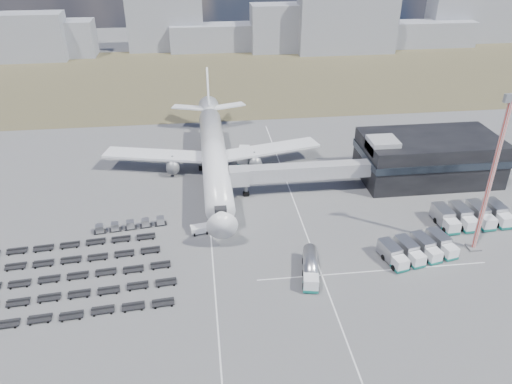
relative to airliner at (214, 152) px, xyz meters
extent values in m
plane|color=#565659|center=(0.00, -32.38, -5.29)|extent=(420.00, 420.00, 0.00)
cube|color=#433B28|center=(0.00, 77.62, -5.29)|extent=(420.00, 90.00, 0.01)
cube|color=silver|center=(-2.00, -27.38, -5.29)|extent=(0.25, 110.00, 0.01)
cube|color=silver|center=(16.00, -27.38, -5.29)|extent=(0.25, 110.00, 0.01)
cube|color=silver|center=(25.00, -40.38, -5.29)|extent=(40.00, 0.25, 0.01)
cube|color=black|center=(48.00, -8.38, -0.29)|extent=(30.00, 16.00, 10.00)
cube|color=#262D38|center=(48.00, -8.38, 0.91)|extent=(30.40, 16.40, 1.60)
cube|color=#939399|center=(36.00, -10.38, 4.21)|extent=(6.00, 6.00, 3.00)
cube|color=#939399|center=(18.10, -11.88, -0.19)|extent=(29.80, 3.00, 3.00)
cube|color=#939399|center=(4.70, -12.38, -0.19)|extent=(4.00, 3.60, 3.40)
cylinder|color=slate|center=(6.20, -11.88, -2.74)|extent=(0.70, 0.70, 5.10)
cylinder|color=black|center=(6.20, -11.88, -4.84)|extent=(1.40, 0.90, 1.40)
cylinder|color=white|center=(0.00, -2.38, 0.01)|extent=(5.60, 48.00, 5.60)
cone|color=white|center=(0.00, -28.88, 0.01)|extent=(5.60, 5.00, 5.60)
cone|color=white|center=(0.00, 25.62, 0.81)|extent=(5.60, 8.00, 5.60)
cube|color=black|center=(0.00, -26.88, 0.81)|extent=(2.20, 2.00, 0.80)
cube|color=white|center=(-13.00, 2.62, -1.19)|extent=(25.59, 11.38, 0.50)
cube|color=white|center=(13.00, 2.62, -1.19)|extent=(25.59, 11.38, 0.50)
cylinder|color=slate|center=(-9.50, 0.62, -2.89)|extent=(3.00, 5.00, 3.00)
cylinder|color=slate|center=(9.50, 0.62, -2.89)|extent=(3.00, 5.00, 3.00)
cube|color=white|center=(-5.50, 27.62, 1.21)|extent=(9.49, 5.63, 0.35)
cube|color=white|center=(5.50, 27.62, 1.21)|extent=(9.49, 5.63, 0.35)
cube|color=white|center=(0.00, 28.62, 6.51)|extent=(0.50, 9.06, 11.45)
cylinder|color=slate|center=(0.00, -23.38, -4.04)|extent=(0.50, 0.50, 2.50)
cylinder|color=slate|center=(-3.20, 1.62, -4.04)|extent=(0.60, 0.60, 2.50)
cylinder|color=slate|center=(3.20, 1.62, -4.04)|extent=(0.60, 0.60, 2.50)
cylinder|color=black|center=(0.00, -23.38, -4.79)|extent=(0.50, 1.20, 1.20)
cube|color=gray|center=(-76.41, 112.85, 4.08)|extent=(42.45, 12.00, 18.74)
cube|color=gray|center=(-55.50, 117.95, 2.04)|extent=(21.81, 12.00, 14.66)
cube|color=gray|center=(-14.90, 124.61, 5.91)|extent=(32.36, 12.00, 22.41)
cube|color=gray|center=(9.41, 120.79, 0.29)|extent=(45.25, 12.00, 11.17)
cube|color=gray|center=(44.61, 115.52, 4.62)|extent=(45.68, 12.00, 19.83)
cube|color=gray|center=(62.31, 110.01, 7.65)|extent=(41.78, 12.00, 25.89)
cube|color=gray|center=(97.37, 117.29, 0.20)|extent=(52.73, 12.00, 10.98)
cube|color=gray|center=(129.16, 124.20, 5.22)|extent=(46.13, 12.00, 21.03)
cube|color=white|center=(13.30, -43.81, -3.85)|extent=(2.80, 2.80, 2.28)
cube|color=#12655C|center=(13.30, -43.81, -4.75)|extent=(2.91, 2.91, 0.50)
cylinder|color=#AAABAF|center=(14.24, -39.04, -3.40)|extent=(3.86, 7.79, 2.48)
cube|color=slate|center=(14.24, -39.04, -4.55)|extent=(3.77, 7.77, 0.35)
cylinder|color=black|center=(13.95, -40.50, -4.80)|extent=(2.74, 1.57, 1.09)
cube|color=white|center=(-4.00, -25.07, -4.53)|extent=(3.68, 2.46, 1.52)
cube|color=white|center=(7.36, 5.04, -3.62)|extent=(3.65, 6.63, 2.93)
cube|color=#12655C|center=(7.36, 5.04, -4.82)|extent=(3.77, 6.75, 0.47)
cube|color=white|center=(29.47, -40.51, -4.01)|extent=(2.68, 2.60, 2.17)
cube|color=#12655C|center=(29.47, -40.51, -4.85)|extent=(2.80, 2.72, 0.44)
cube|color=#AAABAF|center=(28.74, -37.13, -3.61)|extent=(3.28, 4.94, 2.57)
cube|color=white|center=(32.75, -39.80, -4.01)|extent=(2.68, 2.60, 2.17)
cube|color=#12655C|center=(32.75, -39.80, -4.85)|extent=(2.80, 2.72, 0.44)
cube|color=#AAABAF|center=(32.02, -36.42, -3.61)|extent=(3.28, 4.94, 2.57)
cube|color=white|center=(36.03, -39.09, -4.01)|extent=(2.68, 2.60, 2.17)
cube|color=#12655C|center=(36.03, -39.09, -4.85)|extent=(2.80, 2.72, 0.44)
cube|color=#AAABAF|center=(35.30, -35.71, -3.61)|extent=(3.28, 4.94, 2.57)
cube|color=white|center=(39.32, -38.38, -4.01)|extent=(2.68, 2.60, 2.17)
cube|color=#12655C|center=(39.32, -38.38, -4.85)|extent=(2.80, 2.72, 0.44)
cube|color=#AAABAF|center=(38.59, -35.00, -3.61)|extent=(3.28, 4.94, 2.57)
cube|color=white|center=(43.29, -30.82, -3.87)|extent=(2.62, 2.51, 2.40)
cube|color=#12655C|center=(43.29, -30.82, -4.80)|extent=(2.73, 2.63, 0.49)
cube|color=#AAABAF|center=(43.11, -27.01, -3.44)|extent=(2.85, 5.13, 2.83)
cube|color=white|center=(46.99, -30.64, -3.87)|extent=(2.62, 2.51, 2.40)
cube|color=#12655C|center=(46.99, -30.64, -4.80)|extent=(2.73, 2.63, 0.49)
cube|color=#AAABAF|center=(46.81, -26.83, -3.44)|extent=(2.85, 5.13, 2.83)
cube|color=white|center=(50.69, -30.47, -3.87)|extent=(2.62, 2.51, 2.40)
cube|color=#12655C|center=(50.69, -30.47, -4.80)|extent=(2.73, 2.63, 0.49)
cube|color=#AAABAF|center=(50.51, -26.66, -3.44)|extent=(2.85, 5.13, 2.83)
cube|color=white|center=(54.39, -30.30, -3.87)|extent=(2.62, 2.51, 2.40)
cube|color=#12655C|center=(54.39, -30.30, -4.80)|extent=(2.73, 2.63, 0.49)
cube|color=#AAABAF|center=(54.21, -26.49, -3.44)|extent=(2.85, 5.13, 2.83)
cube|color=black|center=(-22.83, -22.79, -5.02)|extent=(2.48, 1.71, 0.16)
cube|color=#AAABAF|center=(-22.83, -22.79, -4.27)|extent=(1.60, 1.60, 1.33)
cube|color=black|center=(-20.01, -22.42, -5.02)|extent=(2.48, 1.71, 0.16)
cube|color=#AAABAF|center=(-20.01, -22.42, -4.27)|extent=(1.60, 1.60, 1.33)
cube|color=black|center=(-17.19, -22.06, -5.02)|extent=(2.48, 1.71, 0.16)
cube|color=#AAABAF|center=(-17.19, -22.06, -4.27)|extent=(1.60, 1.60, 1.33)
cube|color=black|center=(-14.36, -21.69, -5.02)|extent=(2.48, 1.71, 0.16)
cube|color=#AAABAF|center=(-14.36, -21.69, -4.27)|extent=(1.60, 1.60, 1.33)
cube|color=black|center=(-11.54, -21.32, -5.02)|extent=(2.48, 1.71, 0.16)
cube|color=#AAABAF|center=(-11.54, -21.32, -4.27)|extent=(1.60, 1.60, 1.33)
cube|color=black|center=(-25.96, -45.62, -4.88)|extent=(36.34, 4.88, 0.82)
cube|color=black|center=(-26.37, -40.87, -4.88)|extent=(36.34, 4.88, 0.82)
cube|color=black|center=(-26.79, -36.12, -4.88)|extent=(36.34, 4.88, 0.82)
cube|color=black|center=(-27.21, -31.37, -4.88)|extent=(31.82, 4.48, 0.82)
cube|color=black|center=(-27.63, -26.62, -4.88)|extent=(31.82, 4.48, 0.82)
cylinder|color=red|center=(45.11, -36.08, 8.68)|extent=(0.78, 0.78, 27.94)
cube|color=slate|center=(45.11, -36.08, 22.98)|extent=(2.74, 0.99, 1.34)
cube|color=#565659|center=(45.11, -36.08, -5.12)|extent=(2.24, 2.24, 0.34)
camera|label=1|loc=(-2.99, -104.78, 47.64)|focal=35.00mm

